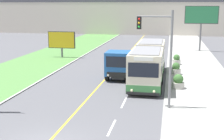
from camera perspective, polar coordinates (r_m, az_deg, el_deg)
lane_marking_centre at (r=18.03m, az=-7.68°, el=-10.21°), size 2.88×140.00×0.01m
city_bus at (r=28.22m, az=6.76°, el=1.37°), size 2.66×11.68×3.21m
dump_truck at (r=28.72m, az=1.73°, el=0.99°), size 2.57×6.21×2.63m
traffic_light_mast at (r=20.11m, az=9.03°, el=4.05°), size 2.28×0.32×6.42m
billboard_large at (r=46.86m, az=16.04°, el=9.34°), size 4.69×0.24×6.54m
billboard_small at (r=40.54m, az=-9.20°, el=5.36°), size 3.56×0.24×3.38m
planter_round_near at (r=25.81m, az=12.00°, el=-2.17°), size 1.02×1.02×1.17m
planter_round_second at (r=30.87m, az=11.61°, el=0.16°), size 0.93×0.93×1.16m
planter_round_third at (r=35.98m, az=11.71°, el=1.81°), size 0.91×0.91×1.15m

